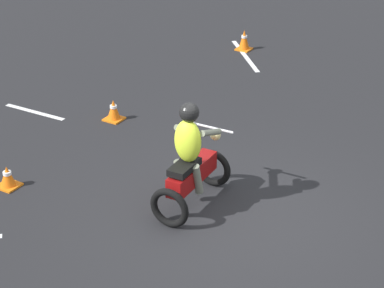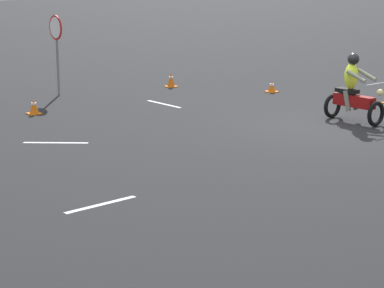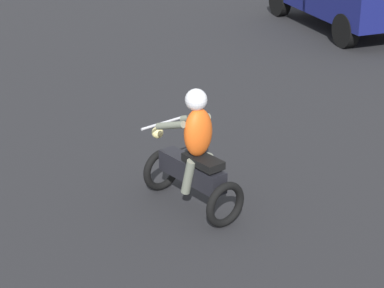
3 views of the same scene
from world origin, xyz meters
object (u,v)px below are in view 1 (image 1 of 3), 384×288
traffic_cone_mid_center (114,110)px  traffic_cone_far_right (244,40)px  motorcycle_rider_foreground (191,162)px  traffic_cone_near_left (8,177)px

traffic_cone_mid_center → traffic_cone_far_right: (-4.50, 0.31, 0.04)m
traffic_cone_far_right → motorcycle_rider_foreground: bearing=20.9°
traffic_cone_near_left → traffic_cone_mid_center: 2.77m
traffic_cone_far_right → traffic_cone_near_left: bearing=-2.1°
traffic_cone_near_left → traffic_cone_mid_center: traffic_cone_mid_center is taller
traffic_cone_near_left → traffic_cone_mid_center: bearing=-179.2°
traffic_cone_near_left → motorcycle_rider_foreground: bearing=109.7°
motorcycle_rider_foreground → traffic_cone_far_right: 6.77m
motorcycle_rider_foreground → traffic_cone_near_left: bearing=-162.6°
motorcycle_rider_foreground → traffic_cone_near_left: motorcycle_rider_foreground is taller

